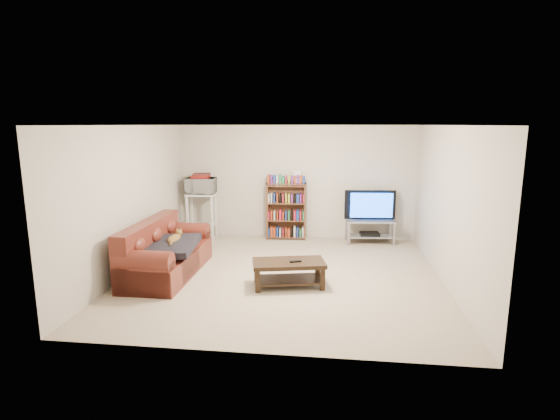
# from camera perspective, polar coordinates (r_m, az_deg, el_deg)

# --- Properties ---
(floor) EXTENTS (5.00, 5.00, 0.00)m
(floor) POSITION_cam_1_polar(r_m,az_deg,el_deg) (7.19, 0.42, -8.48)
(floor) COLOR #BDA98C
(floor) RESTS_ON ground
(ceiling) EXTENTS (5.00, 5.00, 0.00)m
(ceiling) POSITION_cam_1_polar(r_m,az_deg,el_deg) (6.77, 0.44, 11.02)
(ceiling) COLOR white
(ceiling) RESTS_ON ground
(wall_back) EXTENTS (5.00, 0.00, 5.00)m
(wall_back) POSITION_cam_1_polar(r_m,az_deg,el_deg) (9.34, 2.15, 3.66)
(wall_back) COLOR beige
(wall_back) RESTS_ON ground
(wall_front) EXTENTS (5.00, 0.00, 5.00)m
(wall_front) POSITION_cam_1_polar(r_m,az_deg,el_deg) (4.46, -3.18, -4.65)
(wall_front) COLOR beige
(wall_front) RESTS_ON ground
(wall_left) EXTENTS (0.00, 5.00, 5.00)m
(wall_left) POSITION_cam_1_polar(r_m,az_deg,el_deg) (7.57, -18.72, 1.32)
(wall_left) COLOR beige
(wall_left) RESTS_ON ground
(wall_right) EXTENTS (0.00, 5.00, 5.00)m
(wall_right) POSITION_cam_1_polar(r_m,az_deg,el_deg) (7.06, 21.04, 0.48)
(wall_right) COLOR beige
(wall_right) RESTS_ON ground
(sofa) EXTENTS (0.91, 2.05, 0.88)m
(sofa) POSITION_cam_1_polar(r_m,az_deg,el_deg) (7.40, -15.02, -5.76)
(sofa) COLOR #5E2218
(sofa) RESTS_ON floor
(blanket) EXTENTS (0.87, 1.08, 0.18)m
(blanket) POSITION_cam_1_polar(r_m,az_deg,el_deg) (7.15, -14.18, -4.56)
(blanket) COLOR black
(blanket) RESTS_ON sofa
(cat) EXTENTS (0.23, 0.56, 0.17)m
(cat) POSITION_cam_1_polar(r_m,az_deg,el_deg) (7.30, -13.68, -3.72)
(cat) COLOR brown
(cat) RESTS_ON sofa
(coffee_table) EXTENTS (1.17, 0.76, 0.39)m
(coffee_table) POSITION_cam_1_polar(r_m,az_deg,el_deg) (6.64, 1.14, -7.69)
(coffee_table) COLOR black
(coffee_table) RESTS_ON floor
(remote) EXTENTS (0.18, 0.11, 0.02)m
(remote) POSITION_cam_1_polar(r_m,az_deg,el_deg) (6.56, 2.05, -6.71)
(remote) COLOR black
(remote) RESTS_ON coffee_table
(tv_stand) EXTENTS (1.00, 0.52, 0.48)m
(tv_stand) POSITION_cam_1_polar(r_m,az_deg,el_deg) (9.18, 11.66, -2.22)
(tv_stand) COLOR #999EA3
(tv_stand) RESTS_ON floor
(television) EXTENTS (1.05, 0.23, 0.60)m
(television) POSITION_cam_1_polar(r_m,az_deg,el_deg) (9.09, 11.77, 0.58)
(television) COLOR black
(television) RESTS_ON tv_stand
(dvd_player) EXTENTS (0.41, 0.30, 0.06)m
(dvd_player) POSITION_cam_1_polar(r_m,az_deg,el_deg) (9.21, 11.62, -3.07)
(dvd_player) COLOR black
(dvd_player) RESTS_ON tv_stand
(bookshelf) EXTENTS (0.85, 0.31, 1.21)m
(bookshelf) POSITION_cam_1_polar(r_m,az_deg,el_deg) (9.25, 0.82, -0.02)
(bookshelf) COLOR #4E2D1B
(bookshelf) RESTS_ON floor
(shelf_clutter) EXTENTS (0.62, 0.22, 0.28)m
(shelf_clutter) POSITION_cam_1_polar(r_m,az_deg,el_deg) (9.16, 1.45, 4.23)
(shelf_clutter) COLOR silver
(shelf_clutter) RESTS_ON bookshelf
(microwave_stand) EXTENTS (0.63, 0.47, 0.98)m
(microwave_stand) POSITION_cam_1_polar(r_m,az_deg,el_deg) (9.45, -10.17, 0.04)
(microwave_stand) COLOR silver
(microwave_stand) RESTS_ON floor
(microwave) EXTENTS (0.62, 0.43, 0.33)m
(microwave) POSITION_cam_1_polar(r_m,az_deg,el_deg) (9.36, -10.28, 3.15)
(microwave) COLOR silver
(microwave) RESTS_ON microwave_stand
(game_boxes) EXTENTS (0.37, 0.33, 0.05)m
(game_boxes) POSITION_cam_1_polar(r_m,az_deg,el_deg) (9.34, -10.32, 4.31)
(game_boxes) COLOR maroon
(game_boxes) RESTS_ON microwave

